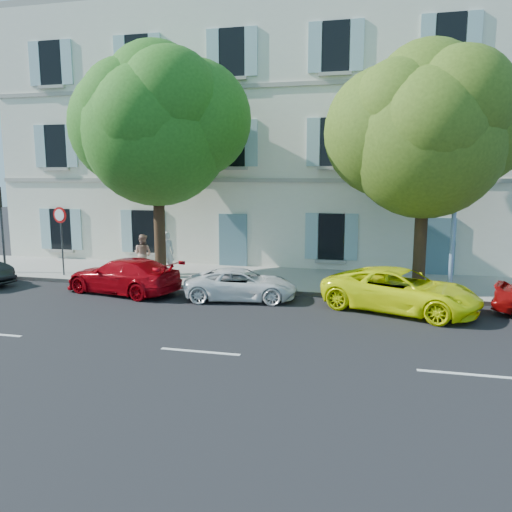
% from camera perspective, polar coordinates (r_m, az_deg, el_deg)
% --- Properties ---
extents(ground, '(90.00, 90.00, 0.00)m').
position_cam_1_polar(ground, '(15.96, -1.54, -6.09)').
color(ground, black).
extents(sidewalk, '(36.00, 4.50, 0.15)m').
position_cam_1_polar(sidewalk, '(20.16, 1.70, -2.64)').
color(sidewalk, '#A09E96').
rests_on(sidewalk, ground).
extents(kerb, '(36.00, 0.16, 0.16)m').
position_cam_1_polar(kerb, '(18.08, 0.31, -4.00)').
color(kerb, '#9E998E').
rests_on(kerb, ground).
extents(building, '(28.00, 7.00, 12.00)m').
position_cam_1_polar(building, '(25.45, 4.45, 13.20)').
color(building, white).
rests_on(building, ground).
extents(car_red_coupe, '(4.66, 2.68, 1.27)m').
position_cam_1_polar(car_red_coupe, '(18.61, -14.94, -2.19)').
color(car_red_coupe, '#A0040C').
rests_on(car_red_coupe, ground).
extents(car_white_coupe, '(4.03, 2.31, 1.06)m').
position_cam_1_polar(car_white_coupe, '(17.07, -1.69, -3.25)').
color(car_white_coupe, white).
rests_on(car_white_coupe, ground).
extents(car_yellow_supercar, '(5.25, 3.70, 1.33)m').
position_cam_1_polar(car_yellow_supercar, '(16.22, 16.20, -3.79)').
color(car_yellow_supercar, '#F5FF0A').
rests_on(car_yellow_supercar, ground).
extents(tree_left, '(5.71, 5.71, 8.85)m').
position_cam_1_polar(tree_left, '(20.24, -11.29, 13.66)').
color(tree_left, '#3A2819').
rests_on(tree_left, sidewalk).
extents(tree_right, '(5.29, 5.29, 8.16)m').
position_cam_1_polar(tree_right, '(18.02, 18.81, 12.45)').
color(tree_right, '#3A2819').
rests_on(tree_right, sidewalk).
extents(road_sign, '(0.65, 0.15, 2.80)m').
position_cam_1_polar(road_sign, '(21.76, -21.43, 3.19)').
color(road_sign, '#383A3D').
rests_on(road_sign, sidewalk).
extents(street_lamp, '(0.38, 1.65, 7.68)m').
position_cam_1_polar(street_lamp, '(17.68, 22.08, 9.49)').
color(street_lamp, '#7293BF').
rests_on(street_lamp, sidewalk).
extents(pedestrian_a, '(0.77, 0.66, 1.78)m').
position_cam_1_polar(pedestrian_a, '(20.97, -10.21, 0.35)').
color(pedestrian_a, white).
rests_on(pedestrian_a, sidewalk).
extents(pedestrian_b, '(0.88, 0.74, 1.65)m').
position_cam_1_polar(pedestrian_b, '(21.31, -12.80, 0.23)').
color(pedestrian_b, tan).
rests_on(pedestrian_b, sidewalk).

